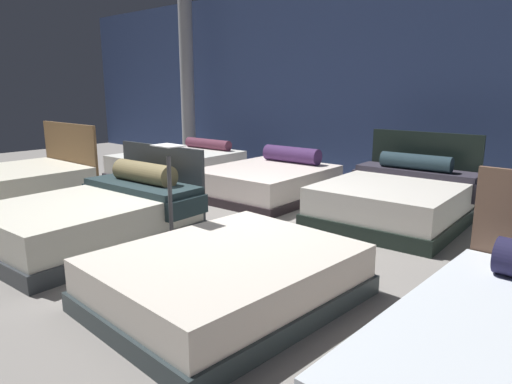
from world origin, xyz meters
TOP-DOWN VIEW (x-y plane):
  - ground_plane at (0.00, 0.00)m, footprint 18.00×18.00m
  - showroom_back_wall at (0.00, 3.98)m, footprint 18.00×0.06m
  - bed_0 at (-3.25, -1.06)m, footprint 1.59×2.09m
  - bed_1 at (-1.04, -0.97)m, footprint 1.66×2.13m
  - bed_2 at (1.02, -1.04)m, footprint 1.62×2.00m
  - bed_4 at (-3.15, 1.87)m, footprint 1.71×2.14m
  - bed_5 at (-1.04, 1.88)m, footprint 1.70×1.98m
  - bed_6 at (1.01, 1.92)m, footprint 1.73×2.04m
  - price_sign at (0.00, -0.77)m, footprint 0.28×0.24m
  - support_pillar at (-4.52, 3.29)m, footprint 0.29×0.29m

SIDE VIEW (x-z plane):
  - ground_plane at x=0.00m, z-range -0.02..0.00m
  - bed_2 at x=1.02m, z-range 0.00..0.41m
  - bed_5 at x=-1.04m, z-range -0.11..0.58m
  - bed_4 at x=-3.15m, z-range -0.09..0.56m
  - bed_0 at x=-3.25m, z-range -0.28..0.83m
  - bed_1 at x=-1.04m, z-range -0.21..0.75m
  - bed_6 at x=1.01m, z-range -0.25..0.80m
  - price_sign at x=0.00m, z-range -0.12..1.00m
  - showroom_back_wall at x=0.00m, z-range 0.00..3.50m
  - support_pillar at x=-4.52m, z-range 0.00..3.50m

